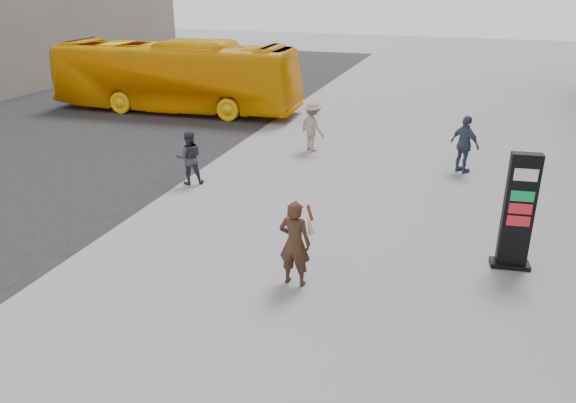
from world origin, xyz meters
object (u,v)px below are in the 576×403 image
(pedestrian_a, at_px, (189,158))
(pedestrian_c, at_px, (465,144))
(woman, at_px, (295,242))
(bus, at_px, (175,76))
(info_pylon, at_px, (518,212))
(pedestrian_b, at_px, (312,126))

(pedestrian_a, relative_size, pedestrian_c, 0.89)
(woman, xyz_separation_m, pedestrian_c, (2.89, 8.19, -0.02))
(bus, bearing_deg, pedestrian_a, -151.37)
(woman, relative_size, bus, 0.16)
(pedestrian_a, distance_m, pedestrian_c, 8.42)
(info_pylon, bearing_deg, bus, 135.60)
(info_pylon, xyz_separation_m, pedestrian_a, (-8.84, 2.46, -0.45))
(info_pylon, bearing_deg, woman, -159.31)
(woman, distance_m, pedestrian_b, 9.22)
(pedestrian_a, height_order, pedestrian_b, pedestrian_b)
(info_pylon, xyz_separation_m, bus, (-13.93, 10.90, 0.31))
(bus, distance_m, pedestrian_b, 8.62)
(bus, height_order, pedestrian_c, bus)
(bus, xyz_separation_m, pedestrian_b, (7.57, -4.06, -0.69))
(info_pylon, bearing_deg, pedestrian_b, 126.57)
(info_pylon, height_order, pedestrian_b, info_pylon)
(info_pylon, xyz_separation_m, pedestrian_b, (-6.36, 6.84, -0.38))
(pedestrian_c, bearing_deg, bus, 17.29)
(woman, xyz_separation_m, bus, (-9.80, 13.01, 0.65))
(pedestrian_b, bearing_deg, woman, 138.20)
(info_pylon, bearing_deg, pedestrian_a, 158.11)
(pedestrian_b, bearing_deg, info_pylon, 167.12)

